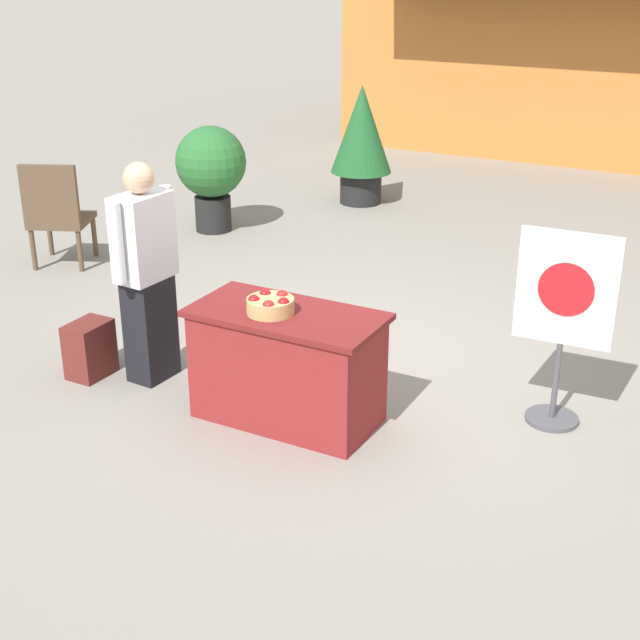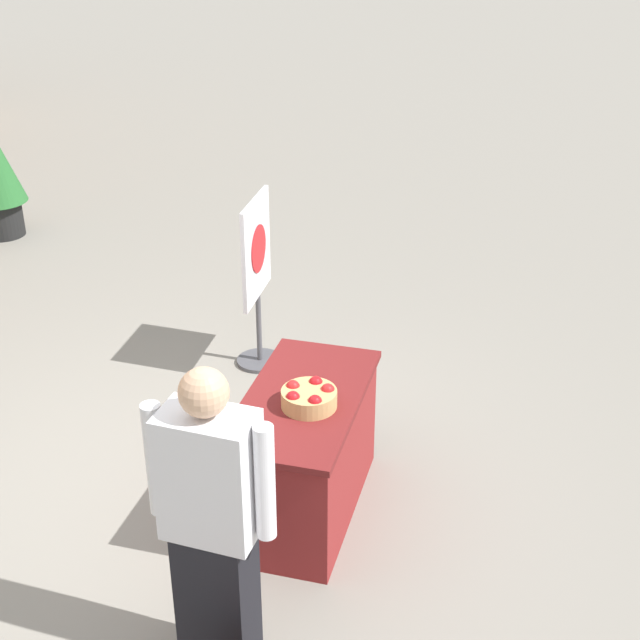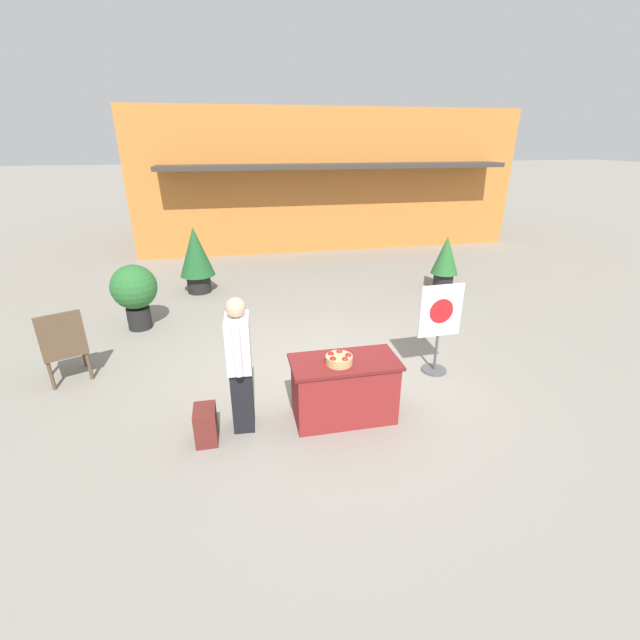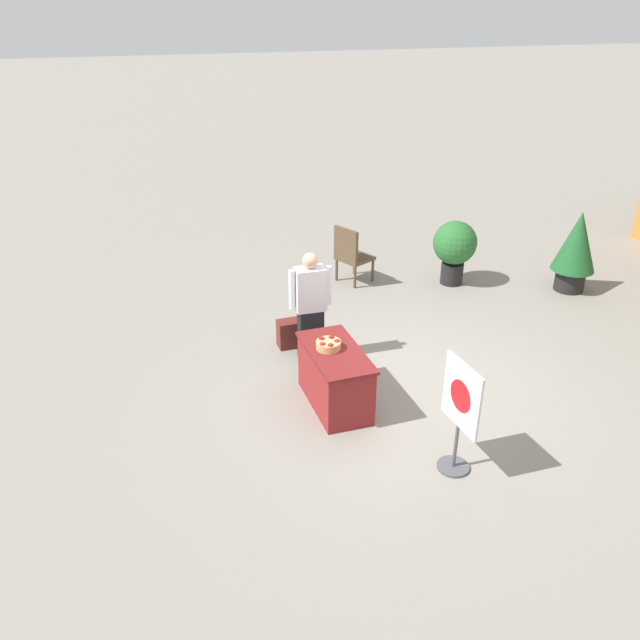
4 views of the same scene
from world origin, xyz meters
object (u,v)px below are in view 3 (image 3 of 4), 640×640
Objects in this scene: person_visitor at (240,364)px; apple_basket at (339,359)px; potted_plant_far_left at (445,260)px; patio_chair at (63,344)px; potted_plant_near_left at (135,291)px; potted_plant_far_right at (196,256)px; display_table at (344,389)px; poster_board at (439,325)px; backpack at (206,425)px.

apple_basket is at bearing -3.33° from person_visitor.
person_visitor is at bearing -138.02° from potted_plant_far_left.
patio_chair is 0.91× the size of potted_plant_near_left.
potted_plant_near_left is 2.08m from potted_plant_far_right.
poster_board is (1.60, 0.82, 0.36)m from display_table.
potted_plant_near_left is at bearing -122.04° from poster_board.
potted_plant_near_left reaches higher than patio_chair.
person_visitor reaches higher than backpack.
patio_chair is (-5.16, 0.80, -0.17)m from poster_board.
patio_chair is at bearing 155.59° from display_table.
person_visitor is at bearing 24.51° from backpack.
patio_chair is (-1.93, 1.74, 0.36)m from backpack.
apple_basket is at bearing -65.22° from poster_board.
potted_plant_near_left reaches higher than apple_basket.
poster_board is at bearing 27.46° from apple_basket.
potted_plant_far_left is (4.67, 4.20, -0.15)m from person_visitor.
backpack is 3.75m from potted_plant_near_left.
poster_board reaches higher than potted_plant_near_left.
potted_plant_far_left is (3.55, 4.33, -0.16)m from apple_basket.
patio_chair is at bearing 154.25° from apple_basket.
apple_basket is 0.27× the size of potted_plant_near_left.
person_visitor reaches higher than potted_plant_far_right.
potted_plant_far_right is at bearing -48.10° from patio_chair.
backpack is at bearing -177.66° from apple_basket.
display_table is at bearing -69.26° from potted_plant_far_right.
potted_plant_near_left is (-4.53, 2.55, -0.03)m from poster_board.
potted_plant_far_right is at bearing 109.71° from apple_basket.
backpack is 0.31× the size of poster_board.
backpack is 0.39× the size of patio_chair.
patio_chair is at bearing -159.29° from potted_plant_far_left.
person_visitor is 1.38× the size of potted_plant_near_left.
potted_plant_far_left reaches higher than display_table.
potted_plant_far_right reaches higher than backpack.
patio_chair is at bearing -110.01° from potted_plant_near_left.
potted_plant_far_left is at bearing -9.72° from potted_plant_far_right.
person_visitor reaches higher than apple_basket.
potted_plant_near_left is at bearing 121.06° from person_visitor.
potted_plant_far_left is (5.43, -0.93, -0.14)m from potted_plant_far_right.
apple_basket is 0.19× the size of person_visitor.
potted_plant_far_left reaches higher than potted_plant_near_left.
backpack is 0.36× the size of potted_plant_near_left.
person_visitor is 5.19m from potted_plant_far_right.
potted_plant_far_right is 1.19× the size of potted_plant_far_left.
backpack is 2.62m from patio_chair.
backpack is 3.41m from poster_board.
backpack is at bearing -139.23° from potted_plant_far_left.
display_table is 1.05× the size of potted_plant_far_left.
potted_plant_far_right is (-3.57, 4.39, 0.06)m from poster_board.
backpack is at bearing -86.39° from potted_plant_far_right.
display_table is 3.04× the size of backpack.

